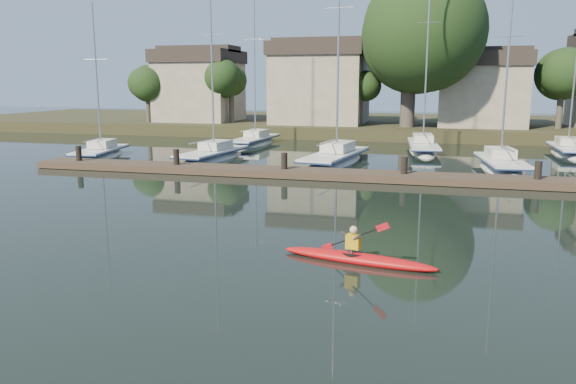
% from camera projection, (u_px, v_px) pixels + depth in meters
% --- Properties ---
extents(ground, '(160.00, 160.00, 0.00)m').
position_uv_depth(ground, '(255.00, 266.00, 14.67)').
color(ground, black).
rests_on(ground, ground).
extents(kayak, '(4.35, 1.37, 1.38)m').
position_uv_depth(kayak, '(357.00, 256.00, 14.97)').
color(kayak, red).
rests_on(kayak, ground).
extents(dock, '(34.00, 2.00, 1.80)m').
position_uv_depth(dock, '(342.00, 175.00, 27.92)').
color(dock, '#483429').
rests_on(dock, ground).
extents(sailboat_0, '(3.08, 6.98, 10.71)m').
position_uv_depth(sailboat_0, '(101.00, 160.00, 35.99)').
color(sailboat_0, silver).
rests_on(sailboat_0, ground).
extents(sailboat_1, '(2.82, 8.09, 12.96)m').
position_uv_depth(sailboat_1, '(213.00, 162.00, 34.86)').
color(sailboat_1, silver).
rests_on(sailboat_1, ground).
extents(sailboat_2, '(3.43, 9.42, 15.25)m').
position_uv_depth(sailboat_2, '(335.00, 166.00, 33.27)').
color(sailboat_2, silver).
rests_on(sailboat_2, ground).
extents(sailboat_3, '(2.82, 7.82, 12.34)m').
position_uv_depth(sailboat_3, '(500.00, 173.00, 30.91)').
color(sailboat_3, silver).
rests_on(sailboat_3, ground).
extents(sailboat_5, '(2.41, 8.28, 13.54)m').
position_uv_depth(sailboat_5, '(254.00, 147.00, 43.21)').
color(sailboat_5, silver).
rests_on(sailboat_5, ground).
extents(sailboat_6, '(2.73, 9.48, 14.87)m').
position_uv_depth(sailboat_6, '(423.00, 153.00, 39.20)').
color(sailboat_6, silver).
rests_on(sailboat_6, ground).
extents(sailboat_7, '(1.92, 7.30, 11.76)m').
position_uv_depth(sailboat_7, '(568.00, 157.00, 37.39)').
color(sailboat_7, silver).
rests_on(sailboat_7, ground).
extents(shore, '(90.00, 25.25, 12.75)m').
position_uv_depth(shore, '(406.00, 98.00, 51.87)').
color(shore, '#2D351A').
rests_on(shore, ground).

